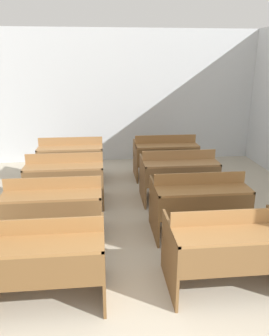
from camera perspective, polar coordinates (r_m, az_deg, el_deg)
name	(u,v)px	position (r m, az deg, el deg)	size (l,w,h in m)	color
wall_back	(113,97)	(7.45, -3.81, 12.18)	(6.52, 0.06, 2.87)	silver
bench_front_left	(41,257)	(3.27, -16.00, -14.68)	(1.18, 0.75, 0.85)	brown
bench_front_right	(229,246)	(3.44, 16.09, -12.94)	(1.18, 0.75, 0.85)	brown
bench_second_left	(54,207)	(4.24, -13.78, -6.56)	(1.18, 0.75, 0.85)	brown
bench_second_right	(199,201)	(4.36, 11.12, -5.67)	(1.18, 0.75, 0.85)	brown
bench_third_left	(66,177)	(5.26, -11.92, -1.55)	(1.18, 0.75, 0.85)	brown
bench_third_right	(178,173)	(5.36, 7.66, -0.94)	(1.18, 0.75, 0.85)	brown
bench_back_left	(71,157)	(6.33, -10.93, 1.85)	(1.18, 0.75, 0.85)	brown
bench_back_right	(165,155)	(6.43, 5.36, 2.35)	(1.18, 0.75, 0.85)	brown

